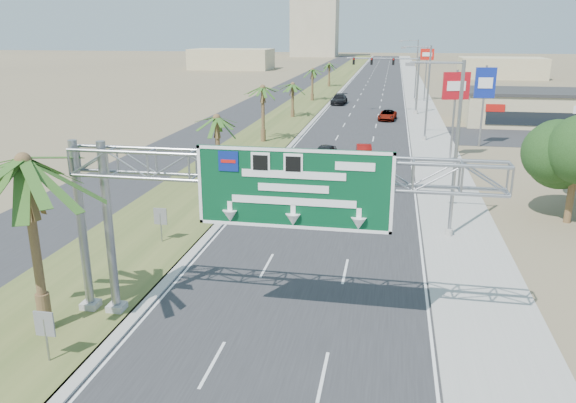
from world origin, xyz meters
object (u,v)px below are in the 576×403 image
Objects in this scene: signal_mast at (403,80)px; pole_sign_blue at (485,86)px; car_right_lane at (387,115)px; car_far at (339,99)px; car_left_lane at (324,153)px; palm_near at (23,162)px; pole_sign_red_near at (456,91)px; pole_sign_red_far at (427,59)px; car_mid_lane at (364,152)px; sign_gantry at (254,182)px; store_building at (538,109)px.

pole_sign_blue is at bearing -70.86° from signal_mast.
car_right_lane is 17.41m from car_far.
signal_mast reaches higher than car_left_lane.
palm_near is 1.02× the size of pole_sign_red_near.
car_right_lane is at bearing -58.94° from car_far.
car_mid_lane is at bearing -99.36° from pole_sign_red_far.
pole_sign_red_far reaches higher than car_right_lane.
pole_sign_blue is (13.94, 39.84, 0.06)m from sign_gantry.
car_right_lane is at bearing 77.84° from palm_near.
signal_mast is 32.86m from car_left_lane.
pole_sign_blue reaches higher than signal_mast.
pole_sign_red_far reaches higher than store_building.
pole_sign_blue is 38.41m from pole_sign_red_far.
signal_mast is at bearing 76.67° from car_mid_lane.
car_right_lane is at bearing -104.71° from pole_sign_red_far.
sign_gantry is at bearing -109.28° from pole_sign_blue.
signal_mast is at bearing -103.69° from pole_sign_red_far.
car_left_lane is 12.91m from pole_sign_red_near.
car_left_lane is at bearing -82.38° from car_far.
signal_mast is 2.65× the size of car_mid_lane.
pole_sign_red_far reaches higher than pole_sign_red_near.
store_building is 2.20× the size of pole_sign_blue.
sign_gantry is 2.01× the size of palm_near.
store_building is at bearing -59.55° from pole_sign_red_far.
car_far is (-2.62, 41.33, 0.04)m from car_left_lane.
store_building is at bearing -26.21° from car_far.
car_right_lane is (1.80, 23.94, 0.01)m from car_mid_lane.
car_far is (-6.12, 39.44, 0.14)m from car_mid_lane.
signal_mast is 1.92× the size of car_far.
palm_near reaches higher than pole_sign_red_near.
sign_gantry is 2.05× the size of pole_sign_red_near.
car_mid_lane is 24.00m from car_right_lane.
pole_sign_red_far is (5.77, 21.99, 6.30)m from car_right_lane.
pole_sign_blue is at bearing -57.13° from car_far.
car_left_lane is 49.47m from pole_sign_red_far.
pole_sign_red_far is at bearing 77.13° from palm_near.
signal_mast is at bearing 109.14° from pole_sign_blue.
car_left_lane is at bearing -103.04° from pole_sign_red_far.
pole_sign_red_far is at bearing 76.31° from signal_mast.
sign_gantry is at bearing -95.74° from signal_mast.
pole_sign_blue reaches higher than car_left_lane.
pole_sign_red_near and pole_sign_blue have the same top height.
pole_sign_red_near is at bearing -81.88° from signal_mast.
car_mid_lane is at bearing -175.88° from pole_sign_red_near.
car_right_lane is 0.53× the size of pole_sign_red_far.
store_building is 35.28m from car_left_lane.
pole_sign_blue is (-9.12, -16.23, 4.12)m from store_building.
pole_sign_red_near is (13.98, -38.87, 5.58)m from car_far.
palm_near is 2.15× the size of car_mid_lane.
store_building is 4.63× the size of car_mid_lane.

